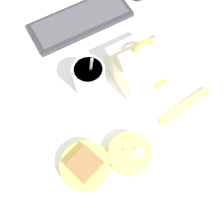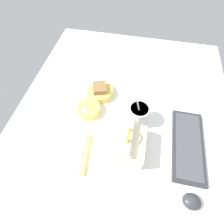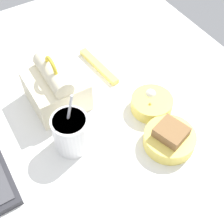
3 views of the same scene
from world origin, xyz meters
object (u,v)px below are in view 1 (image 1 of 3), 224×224
soup_cup (89,78)px  chopstick_case (186,106)px  bento_bowl_snacks (131,154)px  bento_bowl_sandwich (86,166)px  lunch_bag (141,63)px  keyboard (80,20)px

soup_cup → chopstick_case: 30.28cm
bento_bowl_snacks → chopstick_case: size_ratio=0.63×
chopstick_case → soup_cup: bearing=137.2°
bento_bowl_sandwich → chopstick_case: 34.99cm
bento_bowl_snacks → chopstick_case: bearing=11.9°
lunch_bag → chopstick_case: lunch_bag is taller
lunch_bag → bento_bowl_sandwich: (-28.86, -18.92, -3.43)cm
soup_cup → bento_bowl_sandwich: (-12.99, -22.02, -3.11)cm
keyboard → bento_bowl_sandwich: bento_bowl_sandwich is taller
soup_cup → chopstick_case: bearing=-42.8°
bento_bowl_snacks → keyboard: bearing=79.5°
lunch_bag → bento_bowl_sandwich: 34.67cm
keyboard → chopstick_case: (13.18, -44.52, -0.22)cm
keyboard → soup_cup: 26.13cm
soup_cup → bento_bowl_snacks: 25.28cm
keyboard → soup_cup: soup_cup is taller
lunch_bag → soup_cup: 16.17cm
chopstick_case → lunch_bag: bearing=109.4°
keyboard → bento_bowl_sandwich: bearing=-115.2°
keyboard → soup_cup: size_ratio=1.95×
bento_bowl_snacks → chopstick_case: bento_bowl_snacks is taller
keyboard → bento_bowl_snacks: 50.09cm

